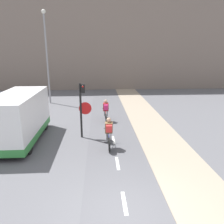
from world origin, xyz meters
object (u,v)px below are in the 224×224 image
(street_lamp_far, at_px, (46,49))
(cyclist_far, at_px, (106,111))
(traffic_light_pole, at_px, (82,104))
(cyclist_near, at_px, (109,134))
(van, at_px, (19,118))

(street_lamp_far, distance_m, cyclist_far, 8.56)
(street_lamp_far, bearing_deg, traffic_light_pole, -67.29)
(traffic_light_pole, distance_m, street_lamp_far, 9.69)
(traffic_light_pole, distance_m, cyclist_near, 2.25)
(traffic_light_pole, bearing_deg, van, -175.16)
(traffic_light_pole, xyz_separation_m, van, (-3.23, -0.27, -0.62))
(van, bearing_deg, cyclist_far, 33.92)
(cyclist_near, xyz_separation_m, van, (-4.57, 1.14, 0.52))
(street_lamp_far, height_order, cyclist_near, street_lamp_far)
(traffic_light_pole, relative_size, cyclist_near, 1.65)
(van, bearing_deg, cyclist_near, -13.95)
(street_lamp_far, bearing_deg, cyclist_far, -49.46)
(van, bearing_deg, street_lamp_far, 92.19)
(traffic_light_pole, height_order, street_lamp_far, street_lamp_far)
(cyclist_far, relative_size, van, 0.35)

